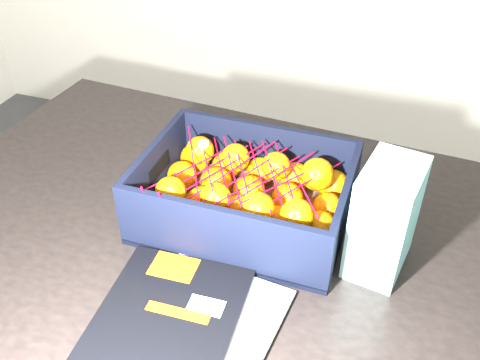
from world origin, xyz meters
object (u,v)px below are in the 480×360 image
(retail_carton, at_px, (385,219))
(magazine_stack, at_px, (179,331))
(table, at_px, (221,262))
(produce_crate, at_px, (245,201))

(retail_carton, bearing_deg, magazine_stack, -126.22)
(table, xyz_separation_m, retail_carton, (0.29, -0.00, 0.20))
(table, relative_size, magazine_stack, 3.95)
(magazine_stack, relative_size, produce_crate, 0.86)
(table, relative_size, produce_crate, 3.40)
(table, height_order, produce_crate, produce_crate)
(magazine_stack, distance_m, retail_carton, 0.37)
(magazine_stack, xyz_separation_m, produce_crate, (0.01, 0.28, 0.03))
(magazine_stack, bearing_deg, produce_crate, 88.55)
(magazine_stack, bearing_deg, table, 97.22)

